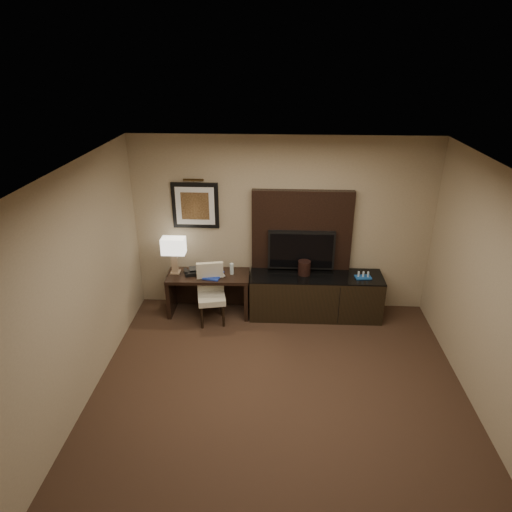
# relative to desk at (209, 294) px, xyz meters

# --- Properties ---
(floor) EXTENTS (4.50, 5.00, 0.01)m
(floor) POSITION_rel_desk_xyz_m (1.10, -2.15, -0.34)
(floor) COLOR #342117
(floor) RESTS_ON ground
(ceiling) EXTENTS (4.50, 5.00, 0.01)m
(ceiling) POSITION_rel_desk_xyz_m (1.10, -2.15, 2.37)
(ceiling) COLOR silver
(ceiling) RESTS_ON wall_back
(wall_back) EXTENTS (4.50, 0.01, 2.70)m
(wall_back) POSITION_rel_desk_xyz_m (1.10, 0.35, 1.02)
(wall_back) COLOR tan
(wall_back) RESTS_ON floor
(wall_left) EXTENTS (0.01, 5.00, 2.70)m
(wall_left) POSITION_rel_desk_xyz_m (-1.15, -2.15, 1.02)
(wall_left) COLOR tan
(wall_left) RESTS_ON floor
(wall_right) EXTENTS (0.01, 5.00, 2.70)m
(wall_right) POSITION_rel_desk_xyz_m (3.35, -2.15, 1.02)
(wall_right) COLOR tan
(wall_right) RESTS_ON floor
(desk) EXTENTS (1.26, 0.58, 0.67)m
(desk) POSITION_rel_desk_xyz_m (0.00, 0.00, 0.00)
(desk) COLOR black
(desk) RESTS_ON floor
(credenza) EXTENTS (1.99, 0.56, 0.68)m
(credenza) POSITION_rel_desk_xyz_m (1.64, 0.02, 0.01)
(credenza) COLOR black
(credenza) RESTS_ON floor
(tv_wall_panel) EXTENTS (1.50, 0.12, 1.30)m
(tv_wall_panel) POSITION_rel_desk_xyz_m (1.40, 0.29, 0.94)
(tv_wall_panel) COLOR black
(tv_wall_panel) RESTS_ON wall_back
(tv) EXTENTS (1.00, 0.08, 0.60)m
(tv) POSITION_rel_desk_xyz_m (1.40, 0.19, 0.69)
(tv) COLOR black
(tv) RESTS_ON tv_wall_panel
(artwork) EXTENTS (0.70, 0.04, 0.70)m
(artwork) POSITION_rel_desk_xyz_m (-0.20, 0.33, 1.32)
(artwork) COLOR black
(artwork) RESTS_ON wall_back
(picture_light) EXTENTS (0.04, 0.04, 0.30)m
(picture_light) POSITION_rel_desk_xyz_m (-0.20, 0.29, 1.72)
(picture_light) COLOR #3B2912
(picture_light) RESTS_ON wall_back
(desk_chair) EXTENTS (0.48, 0.53, 0.83)m
(desk_chair) POSITION_rel_desk_xyz_m (0.08, -0.26, 0.08)
(desk_chair) COLOR beige
(desk_chair) RESTS_ON floor
(table_lamp) EXTENTS (0.37, 0.28, 0.52)m
(table_lamp) POSITION_rel_desk_xyz_m (-0.51, 0.04, 0.60)
(table_lamp) COLOR tan
(table_lamp) RESTS_ON desk
(desk_phone) EXTENTS (0.23, 0.22, 0.10)m
(desk_phone) POSITION_rel_desk_xyz_m (-0.26, -0.01, 0.38)
(desk_phone) COLOR black
(desk_phone) RESTS_ON desk
(blue_folder) EXTENTS (0.30, 0.36, 0.02)m
(blue_folder) POSITION_rel_desk_xyz_m (0.09, -0.04, 0.34)
(blue_folder) COLOR #1B36B0
(blue_folder) RESTS_ON desk
(book) EXTENTS (0.15, 0.09, 0.21)m
(book) POSITION_rel_desk_xyz_m (0.08, -0.05, 0.44)
(book) COLOR #BEAB95
(book) RESTS_ON desk
(water_bottle) EXTENTS (0.07, 0.07, 0.17)m
(water_bottle) POSITION_rel_desk_xyz_m (0.36, 0.04, 0.42)
(water_bottle) COLOR silver
(water_bottle) RESTS_ON desk
(ice_bucket) EXTENTS (0.20, 0.20, 0.21)m
(ice_bucket) POSITION_rel_desk_xyz_m (1.45, 0.05, 0.46)
(ice_bucket) COLOR black
(ice_bucket) RESTS_ON credenza
(minibar_tray) EXTENTS (0.25, 0.17, 0.08)m
(minibar_tray) POSITION_rel_desk_xyz_m (2.32, -0.02, 0.39)
(minibar_tray) COLOR #1851A1
(minibar_tray) RESTS_ON credenza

